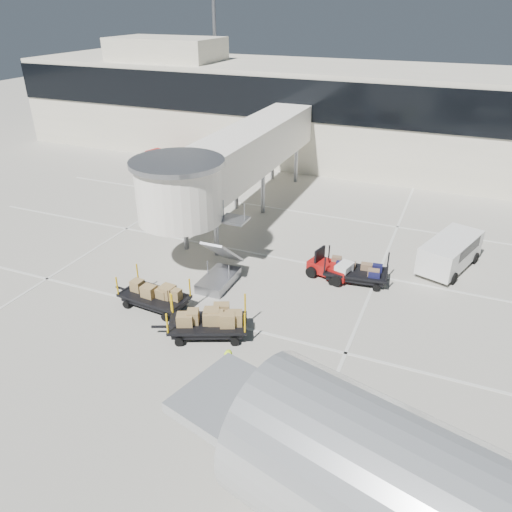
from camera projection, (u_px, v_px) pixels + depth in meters
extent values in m
plane|color=#B8B5A5|center=(195.00, 346.00, 21.18)|extent=(140.00, 140.00, 0.00)
cube|color=silver|center=(217.00, 321.00, 22.81)|extent=(40.00, 0.15, 0.02)
cube|color=silver|center=(272.00, 256.00, 28.54)|extent=(40.00, 0.15, 0.02)
cube|color=silver|center=(309.00, 213.00, 34.27)|extent=(40.00, 0.15, 0.02)
cube|color=silver|center=(381.00, 268.00, 27.30)|extent=(0.15, 30.00, 0.02)
cube|color=silver|center=(136.00, 223.00, 32.80)|extent=(0.15, 30.00, 0.02)
cube|color=beige|center=(359.00, 115.00, 43.91)|extent=(64.00, 12.00, 8.00)
cube|color=black|center=(344.00, 104.00, 38.03)|extent=(64.00, 0.12, 3.20)
cube|color=beige|center=(166.00, 49.00, 46.17)|extent=(10.00, 6.00, 2.00)
cylinder|color=gray|center=(215.00, 60.00, 51.08)|extent=(0.36, 0.36, 15.00)
cube|color=white|center=(249.00, 149.00, 32.86)|extent=(3.00, 18.00, 2.80)
cylinder|color=white|center=(179.00, 193.00, 25.49)|extent=(4.40, 4.40, 3.00)
cylinder|color=gray|center=(177.00, 162.00, 24.76)|extent=(4.80, 4.80, 0.25)
cylinder|color=gray|center=(185.00, 226.00, 28.78)|extent=(0.28, 0.28, 2.90)
cylinder|color=gray|center=(216.00, 232.00, 28.09)|extent=(0.28, 0.28, 2.90)
cylinder|color=gray|center=(236.00, 188.00, 34.51)|extent=(0.28, 0.28, 2.90)
cylinder|color=gray|center=(263.00, 192.00, 33.83)|extent=(0.28, 0.28, 2.90)
cylinder|color=gray|center=(273.00, 161.00, 40.25)|extent=(0.28, 0.28, 2.90)
cylinder|color=gray|center=(296.00, 164.00, 39.56)|extent=(0.28, 0.28, 2.90)
cube|color=gray|center=(219.00, 280.00, 25.64)|extent=(1.40, 2.60, 0.50)
cube|color=gray|center=(223.00, 252.00, 25.51)|extent=(1.20, 2.60, 2.06)
cube|color=gray|center=(234.00, 220.00, 26.08)|extent=(1.40, 1.20, 0.12)
cube|color=maroon|center=(330.00, 268.00, 26.21)|extent=(2.44, 1.60, 0.56)
cube|color=silver|center=(345.00, 267.00, 25.59)|extent=(0.89, 1.16, 0.33)
cube|color=black|center=(320.00, 255.00, 26.31)|extent=(0.34, 0.93, 0.84)
cylinder|color=black|center=(311.00, 272.00, 26.29)|extent=(0.64, 0.38, 0.60)
cylinder|color=black|center=(323.00, 264.00, 27.14)|extent=(0.64, 0.38, 0.60)
cylinder|color=black|center=(336.00, 281.00, 25.48)|extent=(0.64, 0.38, 0.60)
cylinder|color=black|center=(348.00, 272.00, 26.34)|extent=(0.64, 0.38, 0.60)
cube|color=black|center=(356.00, 271.00, 25.78)|extent=(3.37, 1.97, 0.13)
cube|color=black|center=(356.00, 275.00, 25.86)|extent=(3.02, 1.70, 0.27)
cube|color=black|center=(318.00, 269.00, 26.33)|extent=(0.75, 0.17, 0.09)
cylinder|color=black|center=(332.00, 282.00, 25.62)|extent=(0.38, 0.19, 0.36)
cylinder|color=black|center=(336.00, 269.00, 26.85)|extent=(0.38, 0.19, 0.36)
cylinder|color=black|center=(376.00, 288.00, 25.07)|extent=(0.38, 0.19, 0.36)
cylinder|color=black|center=(378.00, 275.00, 26.30)|extent=(0.38, 0.19, 0.36)
cylinder|color=black|center=(325.00, 266.00, 25.31)|extent=(0.07, 0.07, 0.96)
cylinder|color=black|center=(329.00, 253.00, 26.54)|extent=(0.07, 0.07, 0.96)
cylinder|color=black|center=(387.00, 274.00, 24.56)|extent=(0.07, 0.07, 0.96)
cylinder|color=black|center=(388.00, 261.00, 25.80)|extent=(0.07, 0.07, 0.96)
cube|color=#47484C|center=(342.00, 263.00, 26.13)|extent=(0.57, 0.34, 0.30)
cube|color=#47484C|center=(373.00, 271.00, 25.29)|extent=(0.45, 0.47, 0.42)
cube|color=#47484C|center=(354.00, 267.00, 25.70)|extent=(0.60, 0.40, 0.38)
cube|color=brown|center=(346.00, 260.00, 26.23)|extent=(0.53, 0.48, 0.47)
cube|color=maroon|center=(337.00, 269.00, 25.53)|extent=(0.54, 0.45, 0.33)
cube|color=#121238|center=(351.00, 268.00, 25.63)|extent=(0.50, 0.35, 0.32)
cube|color=maroon|center=(335.00, 266.00, 25.68)|extent=(0.48, 0.37, 0.42)
cube|color=brown|center=(343.00, 261.00, 26.20)|extent=(0.55, 0.45, 0.45)
cube|color=maroon|center=(361.00, 266.00, 25.72)|extent=(0.52, 0.41, 0.40)
cube|color=black|center=(208.00, 323.00, 21.61)|extent=(3.76, 2.88, 0.13)
cube|color=black|center=(208.00, 327.00, 21.70)|extent=(3.35, 2.52, 0.28)
cube|color=black|center=(160.00, 327.00, 21.66)|extent=(0.76, 0.40, 0.09)
cylinder|color=black|center=(179.00, 342.00, 21.12)|extent=(0.41, 0.30, 0.38)
cylinder|color=black|center=(183.00, 321.00, 22.46)|extent=(0.41, 0.30, 0.38)
cylinder|color=black|center=(235.00, 342.00, 21.15)|extent=(0.41, 0.30, 0.38)
cylinder|color=black|center=(236.00, 321.00, 22.49)|extent=(0.41, 0.30, 0.38)
cylinder|color=#DEA70B|center=(167.00, 324.00, 20.69)|extent=(0.08, 0.08, 1.01)
cylinder|color=#DEA70B|center=(172.00, 304.00, 22.03)|extent=(0.08, 0.08, 1.01)
cylinder|color=#DEA70B|center=(245.00, 323.00, 20.72)|extent=(0.08, 0.08, 1.01)
cylinder|color=#DEA70B|center=(245.00, 304.00, 22.07)|extent=(0.08, 0.08, 1.01)
cube|color=olive|center=(222.00, 321.00, 21.15)|extent=(0.69, 0.62, 0.60)
cube|color=olive|center=(197.00, 312.00, 21.87)|extent=(0.71, 0.62, 0.46)
cube|color=olive|center=(222.00, 319.00, 21.43)|extent=(0.85, 0.71, 0.40)
cube|color=olive|center=(210.00, 315.00, 21.57)|extent=(0.78, 0.78, 0.56)
cube|color=olive|center=(218.00, 313.00, 21.82)|extent=(0.67, 0.60, 0.43)
cube|color=olive|center=(189.00, 321.00, 21.28)|extent=(0.86, 0.76, 0.40)
cube|color=olive|center=(185.00, 312.00, 21.84)|extent=(0.75, 0.70, 0.45)
cube|color=olive|center=(184.00, 313.00, 21.78)|extent=(0.81, 0.67, 0.48)
cube|color=olive|center=(190.00, 315.00, 21.67)|extent=(0.74, 0.68, 0.43)
cube|color=black|center=(154.00, 296.00, 23.63)|extent=(3.38, 1.90, 0.13)
cube|color=black|center=(155.00, 299.00, 23.72)|extent=(3.04, 1.63, 0.27)
cube|color=black|center=(122.00, 289.00, 24.54)|extent=(0.76, 0.15, 0.09)
cylinder|color=black|center=(126.00, 305.00, 23.72)|extent=(0.38, 0.18, 0.37)
cylinder|color=black|center=(146.00, 290.00, 24.87)|extent=(0.38, 0.18, 0.37)
cylinder|color=black|center=(165.00, 317.00, 22.77)|extent=(0.38, 0.18, 0.37)
cylinder|color=black|center=(184.00, 302.00, 23.93)|extent=(0.38, 0.18, 0.37)
cylinder|color=#DEA70B|center=(117.00, 286.00, 23.48)|extent=(0.08, 0.08, 0.98)
cylinder|color=#DEA70B|center=(137.00, 273.00, 24.63)|extent=(0.08, 0.08, 0.98)
cylinder|color=#DEA70B|center=(171.00, 303.00, 22.19)|extent=(0.08, 0.08, 0.98)
cylinder|color=#DEA70B|center=(190.00, 288.00, 23.34)|extent=(0.08, 0.08, 0.98)
cube|color=olive|center=(137.00, 291.00, 23.47)|extent=(0.49, 0.42, 0.45)
cube|color=olive|center=(167.00, 295.00, 23.18)|extent=(0.71, 0.64, 0.41)
cube|color=olive|center=(143.00, 280.00, 24.35)|extent=(0.74, 0.62, 0.51)
cube|color=olive|center=(152.00, 286.00, 23.82)|extent=(0.65, 0.45, 0.49)
cube|color=olive|center=(143.00, 282.00, 24.17)|extent=(0.51, 0.49, 0.46)
cube|color=olive|center=(154.00, 291.00, 23.40)|extent=(0.54, 0.48, 0.56)
imported|color=#C7FF1A|center=(228.00, 370.00, 18.49)|extent=(0.69, 0.51, 1.75)
cube|color=silver|center=(450.00, 252.00, 26.90)|extent=(3.20, 4.88, 1.46)
cube|color=silver|center=(464.00, 244.00, 28.38)|extent=(1.82, 1.05, 0.85)
cube|color=black|center=(453.00, 244.00, 26.85)|extent=(2.67, 3.28, 0.59)
cylinder|color=black|center=(420.00, 267.00, 26.73)|extent=(0.42, 0.68, 0.64)
cylinder|color=black|center=(453.00, 278.00, 25.67)|extent=(0.42, 0.68, 0.64)
cylinder|color=black|center=(444.00, 248.00, 28.74)|extent=(0.42, 0.68, 0.64)
cylinder|color=black|center=(475.00, 258.00, 27.68)|extent=(0.42, 0.68, 0.64)
cube|color=maroon|center=(165.00, 160.00, 43.21)|extent=(3.68, 2.36, 1.35)
cube|color=black|center=(176.00, 154.00, 41.96)|extent=(1.19, 1.45, 0.48)
cylinder|color=black|center=(150.00, 164.00, 43.68)|extent=(0.58, 0.37, 0.54)
cylinder|color=black|center=(161.00, 160.00, 44.54)|extent=(0.58, 0.37, 0.54)
cylinder|color=black|center=(169.00, 169.00, 42.26)|extent=(0.58, 0.37, 0.54)
cylinder|color=black|center=(180.00, 166.00, 43.12)|extent=(0.58, 0.37, 0.54)
cube|color=silver|center=(346.00, 468.00, 12.10)|extent=(10.42, 5.39, 0.35)
cylinder|color=silver|center=(293.00, 476.00, 13.59)|extent=(3.52, 3.03, 2.31)
cube|color=silver|center=(294.00, 453.00, 13.18)|extent=(0.84, 0.46, 1.10)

